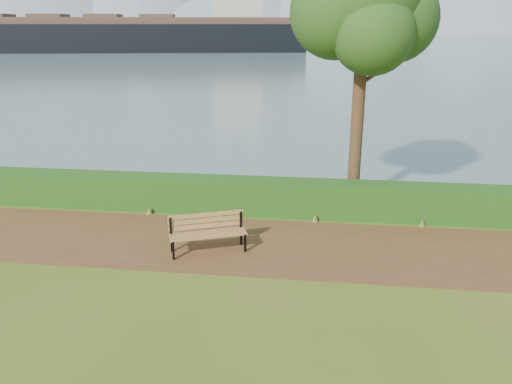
# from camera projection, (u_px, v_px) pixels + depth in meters

# --- Properties ---
(ground) EXTENTS (140.00, 140.00, 0.00)m
(ground) POSITION_uv_depth(u_px,v_px,m) (248.00, 250.00, 12.22)
(ground) COLOR #45601B
(ground) RESTS_ON ground
(path) EXTENTS (40.00, 3.40, 0.01)m
(path) POSITION_uv_depth(u_px,v_px,m) (250.00, 245.00, 12.50)
(path) COLOR #4E311B
(path) RESTS_ON ground
(hedge) EXTENTS (32.00, 0.85, 1.00)m
(hedge) POSITION_uv_depth(u_px,v_px,m) (261.00, 196.00, 14.51)
(hedge) COLOR #1E4513
(hedge) RESTS_ON ground
(water) EXTENTS (700.00, 510.00, 0.00)m
(water) POSITION_uv_depth(u_px,v_px,m) (319.00, 37.00, 256.94)
(water) COLOR slate
(water) RESTS_ON ground
(bench) EXTENTS (1.91, 1.17, 0.92)m
(bench) POSITION_uv_depth(u_px,v_px,m) (207.00, 230.00, 12.03)
(bench) COLOR black
(bench) RESTS_ON ground
(tree) EXTENTS (3.99, 3.29, 7.73)m
(tree) POSITION_uv_depth(u_px,v_px,m) (364.00, 5.00, 13.22)
(tree) COLOR #3B2818
(tree) RESTS_ON ground
(cargo_ship) EXTENTS (78.84, 27.53, 23.67)m
(cargo_ship) POSITION_uv_depth(u_px,v_px,m) (132.00, 35.00, 104.88)
(cargo_ship) COLOR black
(cargo_ship) RESTS_ON ground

